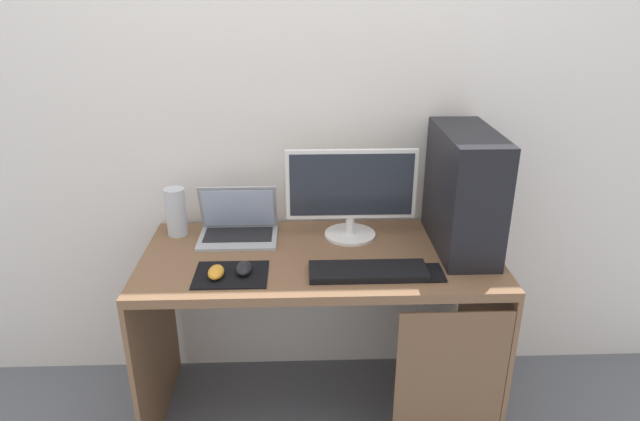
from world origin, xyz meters
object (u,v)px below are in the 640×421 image
pc_tower (464,191)px  mouse_left (244,268)px  speaker (176,212)px  cell_phone (433,273)px  mouse_right (216,272)px  keyboard (368,271)px  monitor (351,193)px  laptop (238,227)px

pc_tower → mouse_left: size_ratio=4.92×
speaker → cell_phone: size_ratio=1.53×
mouse_right → cell_phone: bearing=-0.0°
mouse_left → mouse_right: 0.10m
pc_tower → speaker: 1.14m
pc_tower → keyboard: pc_tower is taller
cell_phone → mouse_left: bearing=177.8°
monitor → laptop: (-0.45, 0.01, -0.15)m
pc_tower → cell_phone: size_ratio=3.64×
mouse_right → cell_phone: 0.77m
pc_tower → mouse_right: 0.97m
monitor → cell_phone: 0.46m
speaker → mouse_left: 0.47m
pc_tower → monitor: size_ratio=0.92×
pc_tower → mouse_right: bearing=-166.2°
mouse_left → mouse_right: size_ratio=1.00×
monitor → keyboard: size_ratio=1.23×
mouse_right → speaker: bearing=119.1°
keyboard → mouse_left: (-0.44, 0.02, 0.01)m
monitor → mouse_left: bearing=-143.7°
mouse_left → mouse_right: bearing=-165.3°
pc_tower → mouse_right: (-0.92, -0.23, -0.21)m
speaker → keyboard: speaker is taller
speaker → mouse_left: size_ratio=2.07×
keyboard → mouse_left: mouse_left is taller
monitor → laptop: bearing=178.2°
pc_tower → monitor: (-0.42, 0.10, -0.04)m
mouse_right → cell_phone: mouse_right is taller
speaker → pc_tower: bearing=-7.4°
pc_tower → keyboard: size_ratio=1.13×
monitor → keyboard: monitor is taller
speaker → keyboard: 0.83m
monitor → mouse_right: monitor is taller
speaker → cell_phone: bearing=-20.8°
keyboard → pc_tower: bearing=29.9°
pc_tower → laptop: size_ratio=1.51×
mouse_right → monitor: bearing=32.8°
keyboard → cell_phone: 0.23m
mouse_left → speaker: bearing=131.1°
keyboard → mouse_left: bearing=177.4°
speaker → keyboard: (0.74, -0.37, -0.09)m
mouse_left → monitor: bearing=36.3°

